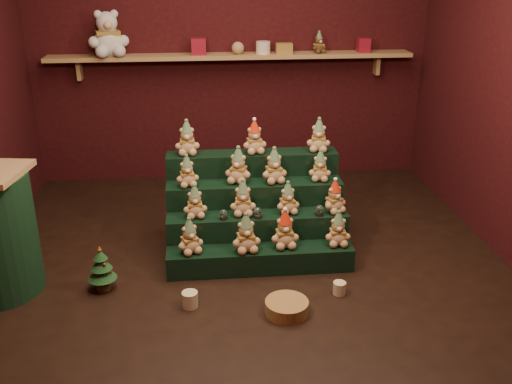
{
  "coord_description": "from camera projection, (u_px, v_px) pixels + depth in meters",
  "views": [
    {
      "loc": [
        -0.32,
        -3.84,
        2.19
      ],
      "look_at": [
        0.08,
        0.25,
        0.5
      ],
      "focal_mm": 40.0,
      "sensor_mm": 36.0,
      "label": 1
    }
  ],
  "objects": [
    {
      "name": "ground",
      "position": [
        249.0,
        265.0,
        4.4
      ],
      "size": [
        4.0,
        4.0,
        0.0
      ],
      "primitive_type": "plane",
      "color": "black",
      "rests_on": "ground"
    },
    {
      "name": "back_wall",
      "position": [
        231.0,
        43.0,
        5.75
      ],
      "size": [
        4.0,
        0.1,
        2.8
      ],
      "primitive_type": "cube",
      "color": "black",
      "rests_on": "ground"
    },
    {
      "name": "front_wall",
      "position": [
        297.0,
        204.0,
        1.98
      ],
      "size": [
        4.0,
        0.1,
        2.8
      ],
      "primitive_type": "cube",
      "color": "black",
      "rests_on": "ground"
    },
    {
      "name": "back_shelf",
      "position": [
        232.0,
        57.0,
        5.63
      ],
      "size": [
        3.6,
        0.26,
        0.24
      ],
      "color": "tan",
      "rests_on": "ground"
    },
    {
      "name": "riser_tier_front",
      "position": [
        260.0,
        259.0,
        4.3
      ],
      "size": [
        1.4,
        0.22,
        0.18
      ],
      "primitive_type": "cube",
      "color": "black",
      "rests_on": "ground"
    },
    {
      "name": "riser_tier_midfront",
      "position": [
        257.0,
        236.0,
        4.46
      ],
      "size": [
        1.4,
        0.22,
        0.36
      ],
      "primitive_type": "cube",
      "color": "black",
      "rests_on": "ground"
    },
    {
      "name": "riser_tier_midback",
      "position": [
        255.0,
        214.0,
        4.63
      ],
      "size": [
        1.4,
        0.22,
        0.54
      ],
      "primitive_type": "cube",
      "color": "black",
      "rests_on": "ground"
    },
    {
      "name": "riser_tier_back",
      "position": [
        252.0,
        193.0,
        4.8
      ],
      "size": [
        1.4,
        0.22,
        0.72
      ],
      "primitive_type": "cube",
      "color": "black",
      "rests_on": "ground"
    },
    {
      "name": "teddy_0",
      "position": [
        190.0,
        236.0,
        4.16
      ],
      "size": [
        0.24,
        0.23,
        0.27
      ],
      "primitive_type": null,
      "rotation": [
        0.0,
        0.0,
        0.4
      ],
      "color": "tan",
      "rests_on": "riser_tier_front"
    },
    {
      "name": "teddy_1",
      "position": [
        246.0,
        233.0,
        4.18
      ],
      "size": [
        0.23,
        0.22,
        0.29
      ],
      "primitive_type": null,
      "rotation": [
        0.0,
        0.0,
        0.14
      ],
      "color": "tan",
      "rests_on": "riser_tier_front"
    },
    {
      "name": "teddy_2",
      "position": [
        285.0,
        229.0,
        4.24
      ],
      "size": [
        0.22,
        0.2,
        0.29
      ],
      "primitive_type": null,
      "rotation": [
        0.0,
        0.0,
        0.07
      ],
      "color": "tan",
      "rests_on": "riser_tier_front"
    },
    {
      "name": "teddy_3",
      "position": [
        338.0,
        229.0,
        4.27
      ],
      "size": [
        0.2,
        0.18,
        0.27
      ],
      "primitive_type": null,
      "rotation": [
        0.0,
        0.0,
        -0.03
      ],
      "color": "tan",
      "rests_on": "riser_tier_front"
    },
    {
      "name": "teddy_4",
      "position": [
        195.0,
        201.0,
        4.32
      ],
      "size": [
        0.2,
        0.18,
        0.26
      ],
      "primitive_type": null,
      "rotation": [
        0.0,
        0.0,
        0.1
      ],
      "color": "tan",
      "rests_on": "riser_tier_midfront"
    },
    {
      "name": "teddy_5",
      "position": [
        243.0,
        198.0,
        4.35
      ],
      "size": [
        0.2,
        0.18,
        0.28
      ],
      "primitive_type": null,
      "rotation": [
        0.0,
        0.0,
        -0.03
      ],
      "color": "tan",
      "rests_on": "riser_tier_midfront"
    },
    {
      "name": "teddy_6",
      "position": [
        288.0,
        198.0,
        4.38
      ],
      "size": [
        0.21,
        0.19,
        0.25
      ],
      "primitive_type": null,
      "rotation": [
        0.0,
        0.0,
        0.18
      ],
      "color": "tan",
      "rests_on": "riser_tier_midfront"
    },
    {
      "name": "teddy_7",
      "position": [
        335.0,
        196.0,
        4.4
      ],
      "size": [
        0.24,
        0.23,
        0.26
      ],
      "primitive_type": null,
      "rotation": [
        0.0,
        0.0,
        0.43
      ],
      "color": "tan",
      "rests_on": "riser_tier_midfront"
    },
    {
      "name": "teddy_8",
      "position": [
        187.0,
        171.0,
        4.42
      ],
      "size": [
        0.2,
        0.19,
        0.25
      ],
      "primitive_type": null,
      "rotation": [
        0.0,
        0.0,
        0.19
      ],
      "color": "tan",
      "rests_on": "riser_tier_midback"
    },
    {
      "name": "teddy_9",
      "position": [
        238.0,
        165.0,
        4.48
      ],
      "size": [
        0.26,
        0.25,
        0.29
      ],
      "primitive_type": null,
      "rotation": [
        0.0,
        0.0,
        -0.35
      ],
      "color": "tan",
      "rests_on": "riser_tier_midback"
    },
    {
      "name": "teddy_10",
      "position": [
        274.0,
        165.0,
        4.49
      ],
      "size": [
        0.23,
        0.22,
        0.28
      ],
      "primitive_type": null,
      "rotation": [
        0.0,
        0.0,
        0.19
      ],
      "color": "tan",
      "rests_on": "riser_tier_midback"
    },
    {
      "name": "teddy_11",
      "position": [
        320.0,
        165.0,
        4.54
      ],
      "size": [
        0.2,
        0.19,
        0.25
      ],
      "primitive_type": null,
      "rotation": [
        0.0,
        0.0,
        -0.18
      ],
      "color": "tan",
      "rests_on": "riser_tier_midback"
    },
    {
      "name": "teddy_12",
      "position": [
        187.0,
        138.0,
        4.57
      ],
      "size": [
        0.2,
        0.18,
        0.28
      ],
      "primitive_type": null,
      "rotation": [
        0.0,
        0.0,
        0.01
      ],
      "color": "tan",
      "rests_on": "riser_tier_back"
    },
    {
      "name": "teddy_13",
      "position": [
        254.0,
        137.0,
        4.6
      ],
      "size": [
        0.22,
        0.2,
        0.27
      ],
      "primitive_type": null,
      "rotation": [
        0.0,
        0.0,
        0.16
      ],
      "color": "tan",
      "rests_on": "riser_tier_back"
    },
    {
      "name": "teddy_14",
      "position": [
        319.0,
        135.0,
        4.65
      ],
      "size": [
        0.22,
        0.21,
        0.27
      ],
      "primitive_type": null,
      "rotation": [
        0.0,
        0.0,
        -0.19
      ],
      "color": "tan",
      "rests_on": "riser_tier_back"
    },
    {
      "name": "snow_globe_a",
      "position": [
        223.0,
        215.0,
        4.3
      ],
      "size": [
        0.06,
        0.06,
        0.08
      ],
      "color": "black",
      "rests_on": "riser_tier_midfront"
    },
    {
      "name": "snow_globe_b",
      "position": [
        258.0,
        213.0,
        4.32
      ],
      "size": [
        0.06,
        0.06,
        0.09
      ],
      "color": "black",
      "rests_on": "riser_tier_midfront"
    },
    {
      "name": "snow_globe_c",
      "position": [
        319.0,
        210.0,
        4.37
      ],
      "size": [
        0.06,
        0.06,
        0.09
      ],
      "color": "black",
      "rests_on": "riser_tier_midfront"
    },
    {
      "name": "mini_christmas_tree",
      "position": [
        102.0,
        269.0,
        4.01
      ],
      "size": [
        0.2,
        0.2,
        0.35
      ],
      "rotation": [
        0.0,
        0.0,
        -0.15
      ],
      "color": "#412D17",
      "rests_on": "ground"
    },
    {
      "name": "mug_left",
      "position": [
        190.0,
        299.0,
        3.85
      ],
      "size": [
        0.11,
        0.11,
        0.11
      ],
      "primitive_type": "cylinder",
      "color": "beige",
      "rests_on": "ground"
    },
    {
      "name": "mug_right",
      "position": [
        339.0,
        288.0,
        4.0
      ],
      "size": [
        0.09,
        0.09,
        0.09
      ],
      "primitive_type": "cylinder",
      "color": "beige",
      "rests_on": "ground"
    },
    {
      "name": "wicker_basket",
      "position": [
        287.0,
        307.0,
        3.78
      ],
      "size": [
        0.36,
        0.36,
        0.09
      ],
      "primitive_type": "cylinder",
      "rotation": [
        0.0,
        0.0,
        0.28
      ],
      "color": "olive",
      "rests_on": "ground"
    },
    {
      "name": "white_bear",
      "position": [
        107.0,
        27.0,
        5.38
      ],
      "size": [
        0.46,
        0.43,
        0.54
      ],
      "primitive_type": null,
      "rotation": [
        0.0,
        0.0,
        0.25
      ],
      "color": "silver",
      "rests_on": "back_shelf"
    },
    {
      "name": "brown_bear",
      "position": [
        319.0,
        42.0,
        5.63
      ],
      "size": [
        0.19,
        0.18,
        0.21
      ],
      "primitive_type": null,
      "rotation": [
        0.0,
        0.0,
        0.4
      ],
      "color": "#4F331A",
      "rests_on": "back_shelf"
    },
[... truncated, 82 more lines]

